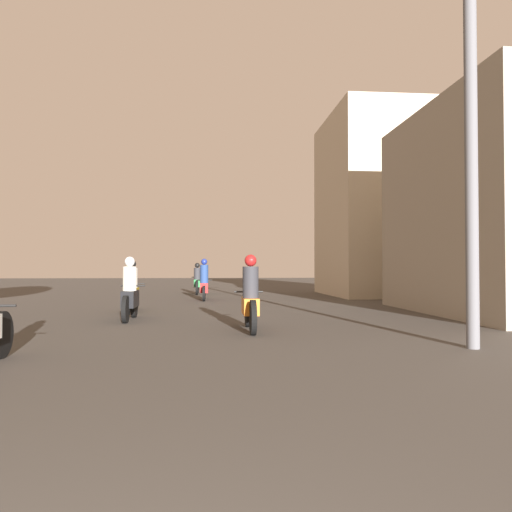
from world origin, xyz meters
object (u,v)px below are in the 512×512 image
Objects in this scene: motorcycle_yellow at (132,291)px; motorcycle_red at (204,284)px; motorcycle_green at (197,281)px; utility_pole_near at (471,125)px; motorcycle_black at (130,295)px; motorcycle_orange at (250,300)px; building_right_far at (382,206)px.

motorcycle_red is (2.00, 4.95, 0.03)m from motorcycle_yellow.
motorcycle_red is 4.41m from motorcycle_green.
motorcycle_yellow is 10.00m from utility_pole_near.
motorcycle_red reaches higher than motorcycle_black.
motorcycle_green is at bearing 88.73° from motorcycle_red.
motorcycle_yellow is 1.02× the size of motorcycle_green.
motorcycle_orange is 0.30× the size of utility_pole_near.
motorcycle_yellow is 0.24× the size of building_right_far.
utility_pole_near is at bearing -33.32° from motorcycle_orange.
building_right_far is 1.23× the size of utility_pole_near.
motorcycle_red is 1.02× the size of motorcycle_green.
motorcycle_orange is 3.55m from motorcycle_black.
motorcycle_black is 0.23× the size of building_right_far.
motorcycle_yellow is 1.01× the size of motorcycle_red.
motorcycle_black is at bearing -91.38° from motorcycle_green.
utility_pole_near reaches higher than motorcycle_green.
motorcycle_black is 8.23m from utility_pole_near.
utility_pole_near reaches higher than motorcycle_red.
building_right_far is at bearing 39.23° from motorcycle_yellow.
motorcycle_orange is at bearing -79.20° from motorcycle_green.
motorcycle_red reaches higher than motorcycle_green.
motorcycle_red is 0.30× the size of utility_pole_near.
building_right_far is (10.21, 7.87, 3.54)m from motorcycle_yellow.
utility_pole_near is (-3.83, -15.01, -0.62)m from building_right_far.
utility_pole_near is at bearing -40.02° from motorcycle_black.
motorcycle_black is at bearing -133.95° from building_right_far.
motorcycle_orange is at bearing -119.73° from building_right_far.
motorcycle_black is at bearing 141.83° from utility_pole_near.
motorcycle_red is 13.17m from utility_pole_near.
motorcycle_red is at bearing -80.05° from motorcycle_green.
utility_pole_near is at bearing -46.64° from motorcycle_yellow.
motorcycle_red reaches higher than motorcycle_yellow.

